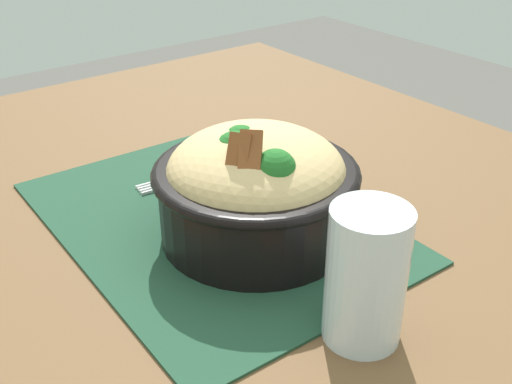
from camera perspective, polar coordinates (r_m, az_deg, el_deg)
table at (r=0.72m, az=-4.51°, el=-7.18°), size 1.03×0.94×0.77m
placemat at (r=0.67m, az=-4.08°, el=-2.60°), size 0.41×0.30×0.00m
bowl at (r=0.61m, az=-0.02°, el=0.61°), size 0.20×0.20×0.13m
fork at (r=0.75m, az=-6.50°, el=1.27°), size 0.03×0.13×0.00m
drinking_glass at (r=0.50m, az=10.27°, el=-8.12°), size 0.06×0.06×0.12m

